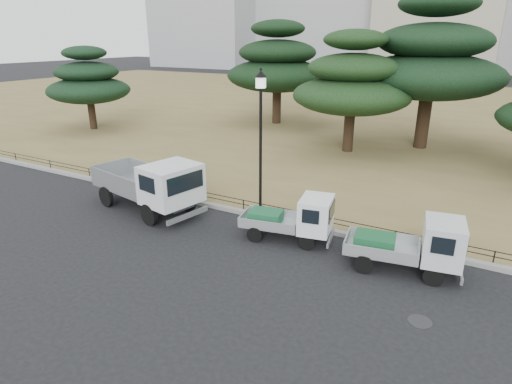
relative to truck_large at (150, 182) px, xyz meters
The scene contains 14 objects.
ground 4.65m from the truck_large, 13.99° to the right, with size 220.00×220.00×0.00m, color black.
lawn 29.86m from the truck_large, 81.60° to the left, with size 120.00×56.00×0.15m, color olive.
curb 4.75m from the truck_large, 19.17° to the left, with size 120.00×0.25×0.16m, color gray.
truck_large is the anchor object (origin of this frame).
truck_kei_front 6.17m from the truck_large, ahead, with size 3.30×1.85×1.65m.
truck_kei_rear 10.13m from the truck_large, ahead, with size 3.50×1.88×1.74m.
street_lamp 5.15m from the truck_large, 24.12° to the left, with size 0.49×0.49×5.44m.
pipe_fence 4.73m from the truck_large, 20.91° to the left, with size 38.00×0.04×0.40m.
tarp_pile 3.31m from the truck_large, 134.75° to the left, with size 1.56×1.35×0.87m.
manhole 11.16m from the truck_large, 11.89° to the right, with size 0.60×0.60×0.01m, color #2D2D30.
pine_west_far 18.03m from the truck_large, 146.02° to the left, with size 5.94×5.94×6.00m.
pine_west_near 19.50m from the truck_large, 101.20° to the left, with size 7.83×7.83×7.83m.
pine_center_left 13.80m from the truck_large, 72.21° to the left, with size 6.90×6.90×7.02m.
pine_center_right 18.28m from the truck_large, 63.87° to the left, with size 8.55×8.55×9.07m.
Camera 1 is at (7.27, -11.04, 6.74)m, focal length 30.00 mm.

